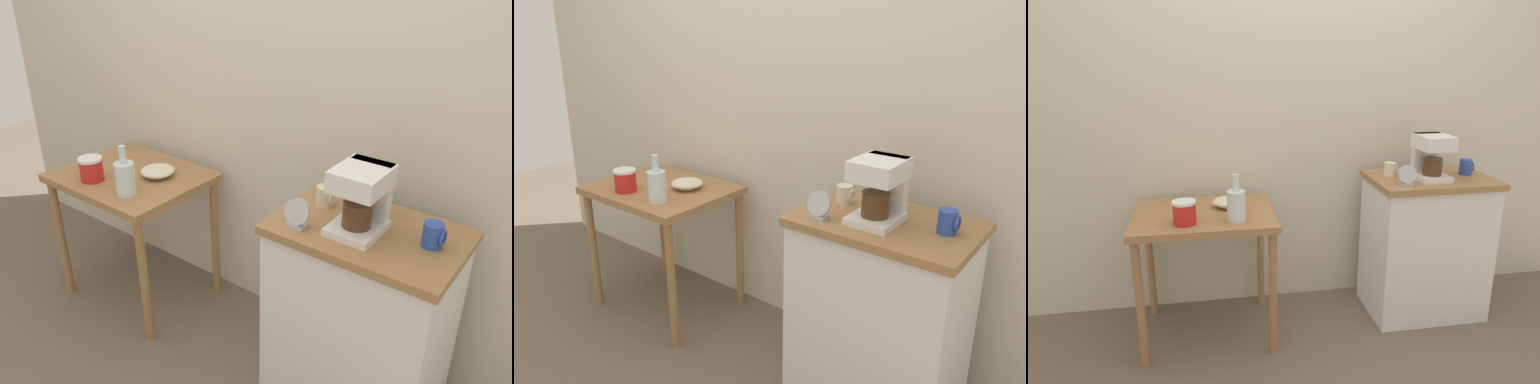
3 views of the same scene
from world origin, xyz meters
The scene contains 11 objects.
ground_plane centered at (0.00, 0.00, 0.00)m, with size 8.00×8.00×0.00m, color #6B5B4C.
back_wall centered at (0.10, 0.45, 1.40)m, with size 4.40×0.10×2.80m, color beige.
wooden_table centered at (-0.59, 0.04, 0.65)m, with size 0.76×0.61×0.75m.
kitchen_counter centered at (0.76, 0.07, 0.44)m, with size 0.72×0.49×0.88m.
bowl_stoneware centered at (-0.45, 0.10, 0.78)m, with size 0.17×0.17×0.06m.
glass_carafe_vase centered at (-0.42, -0.13, 0.84)m, with size 0.10×0.10×0.25m.
canister_enamel centered at (-0.68, -0.13, 0.81)m, with size 0.12×0.12×0.12m.
coffee_maker centered at (0.73, 0.05, 1.02)m, with size 0.18×0.22×0.26m.
mug_blue centered at (0.99, 0.09, 0.93)m, with size 0.08×0.07×0.09m.
mug_small_cream centered at (0.53, 0.14, 0.92)m, with size 0.08×0.07×0.08m.
table_clock centered at (0.53, -0.08, 0.93)m, with size 0.10×0.05×0.12m.
Camera 2 is at (1.53, -1.68, 1.65)m, focal length 35.00 mm.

